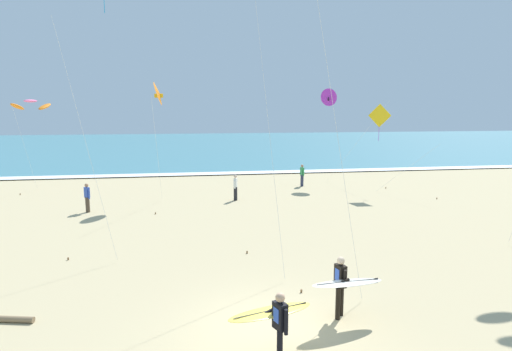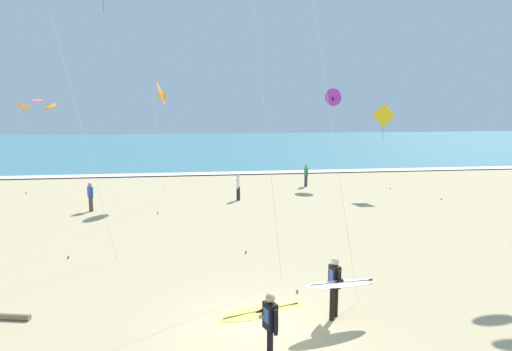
{
  "view_description": "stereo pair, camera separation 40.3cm",
  "coord_description": "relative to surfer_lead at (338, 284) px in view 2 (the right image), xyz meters",
  "views": [
    {
      "loc": [
        -1.97,
        -10.1,
        5.59
      ],
      "look_at": [
        0.92,
        7.92,
        2.74
      ],
      "focal_mm": 30.23,
      "sensor_mm": 36.0,
      "label": 1
    },
    {
      "loc": [
        -1.57,
        -10.16,
        5.59
      ],
      "look_at": [
        0.92,
        7.92,
        2.74
      ],
      "focal_mm": 30.23,
      "sensor_mm": 36.0,
      "label": 2
    }
  ],
  "objects": [
    {
      "name": "driftwood_log",
      "position": [
        -8.71,
        1.27,
        -0.96
      ],
      "size": [
        1.28,
        0.45,
        0.17
      ],
      "primitive_type": "cylinder",
      "rotation": [
        0.0,
        1.57,
        6.05
      ],
      "color": "#846B4C",
      "rests_on": "ground"
    },
    {
      "name": "surfer_lead",
      "position": [
        0.0,
        0.0,
        0.0
      ],
      "size": [
        2.15,
        1.08,
        1.71
      ],
      "color": "black",
      "rests_on": "ground"
    },
    {
      "name": "ground_plane",
      "position": [
        -2.02,
        -0.17,
        -1.04
      ],
      "size": [
        160.0,
        160.0,
        0.0
      ],
      "primitive_type": "plane",
      "color": "tan"
    },
    {
      "name": "surfer_trailing",
      "position": [
        -2.17,
        -1.62,
        0.01
      ],
      "size": [
        2.2,
        1.31,
        1.71
      ],
      "color": "black",
      "rests_on": "ground"
    },
    {
      "name": "bystander_green_top",
      "position": [
        4.18,
        19.56,
        -0.23
      ],
      "size": [
        0.25,
        0.49,
        1.59
      ],
      "color": "#2D334C",
      "rests_on": "ground"
    },
    {
      "name": "kite_delta_amber_mid",
      "position": [
        -5.58,
        16.25,
        5.41
      ],
      "size": [
        0.61,
        4.31,
        7.17
      ],
      "color": "orange",
      "rests_on": "ground"
    },
    {
      "name": "bystander_white_top",
      "position": [
        -1.13,
        15.5,
        -0.23
      ],
      "size": [
        0.27,
        0.48,
        1.59
      ],
      "color": "black",
      "rests_on": "ground"
    },
    {
      "name": "shoreline_foam",
      "position": [
        -2.02,
        26.3,
        -0.96
      ],
      "size": [
        160.0,
        1.65,
        0.01
      ],
      "primitive_type": "cube",
      "color": "white",
      "rests_on": "ocean_water"
    },
    {
      "name": "ocean_water",
      "position": [
        -2.02,
        56.0,
        -1.0
      ],
      "size": [
        160.0,
        60.0,
        0.08
      ],
      "primitive_type": "cube",
      "color": "teal",
      "rests_on": "ground"
    },
    {
      "name": "kite_delta_violet_high",
      "position": [
        6.49,
        20.79,
        5.34
      ],
      "size": [
        3.92,
        3.65,
        7.06
      ],
      "color": "purple",
      "rests_on": "ground"
    },
    {
      "name": "kite_arc_rose_near",
      "position": [
        -14.32,
        21.12,
        4.78
      ],
      "size": [
        2.76,
        2.72,
        6.18
      ],
      "color": "orange",
      "rests_on": "ground"
    },
    {
      "name": "bystander_blue_top",
      "position": [
        -9.4,
        13.73,
        -0.23
      ],
      "size": [
        0.35,
        0.4,
        1.59
      ],
      "color": "#4C3D2D",
      "rests_on": "ground"
    },
    {
      "name": "kite_diamond_golden_far",
      "position": [
        8.54,
        16.42,
        3.97
      ],
      "size": [
        3.41,
        3.16,
        5.89
      ],
      "color": "yellow",
      "rests_on": "ground"
    }
  ]
}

